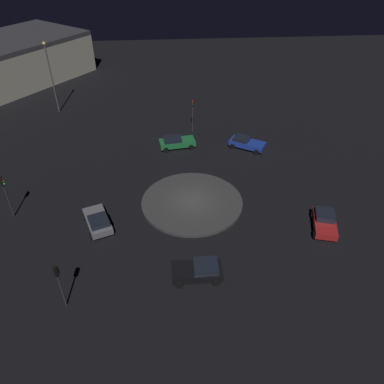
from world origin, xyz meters
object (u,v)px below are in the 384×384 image
car_grey (98,221)px  traffic_light_southwest (58,278)px  car_red (325,222)px  car_green (176,142)px  traffic_light_west (5,189)px  traffic_light_north (192,109)px  car_black (199,270)px  car_blue (246,143)px  streetlamp_northwest (50,72)px

car_grey → traffic_light_southwest: bearing=150.1°
car_red → car_grey: size_ratio=0.95×
car_green → traffic_light_southwest: 24.16m
traffic_light_southwest → traffic_light_west: 12.56m
traffic_light_southwest → traffic_light_west: bearing=74.6°
car_red → traffic_light_north: size_ratio=0.93×
car_black → car_blue: bearing=-110.9°
car_red → traffic_light_north: traffic_light_north is taller
car_black → car_grey: 10.72m
streetlamp_northwest → car_green: bearing=-34.9°
traffic_light_north → car_red: bearing=32.8°
traffic_light_west → traffic_light_north: bearing=38.4°
car_blue → car_grey: car_grey is taller
car_red → car_grey: 20.42m
car_black → streetlamp_northwest: size_ratio=0.40×
streetlamp_northwest → traffic_light_west: bearing=-88.9°
car_grey → streetlamp_northwest: 27.19m
traffic_light_west → car_red: bearing=-10.0°
traffic_light_southwest → streetlamp_northwest: bearing=53.9°
car_blue → traffic_light_southwest: bearing=-97.3°
car_green → streetlamp_northwest: size_ratio=0.46×
car_grey → streetlamp_northwest: bearing=-2.1°
car_green → car_grey: bearing=-127.4°
car_grey → traffic_light_southwest: size_ratio=1.06×
traffic_light_west → streetlamp_northwest: bearing=88.7°
car_blue → traffic_light_north: 8.10m
car_grey → streetlamp_northwest: streetlamp_northwest is taller
car_red → traffic_light_north: (-10.43, 19.43, 2.45)m
car_red → car_grey: (-20.35, 1.62, 0.00)m
traffic_light_southwest → traffic_light_north: bearing=18.5°
car_green → traffic_light_west: bearing=-151.9°
car_green → car_black: car_black is taller
streetlamp_northwest → car_red: bearing=-42.9°
car_black → traffic_light_southwest: traffic_light_southwest is taller
car_grey → car_blue: bearing=-71.6°
car_red → car_black: bearing=-52.8°
car_grey → car_red: bearing=-115.4°
car_blue → car_grey: (-16.08, -13.17, 0.03)m
car_red → traffic_light_southwest: 22.83m
car_black → traffic_light_southwest: bearing=11.0°
traffic_light_north → streetlamp_northwest: streetlamp_northwest is taller
car_green → car_black: size_ratio=1.14×
car_red → car_grey: bearing=-79.7°
car_green → streetlamp_northwest: (-16.26, 11.36, 5.05)m
car_blue → streetlamp_northwest: streetlamp_northwest is taller
car_blue → traffic_light_west: traffic_light_west is taller
streetlamp_northwest → traffic_light_north: bearing=-22.0°
car_grey → traffic_light_north: traffic_light_north is taller
car_grey → traffic_light_southwest: (-1.34, -8.39, 2.20)m
traffic_light_west → car_black: bearing=-29.9°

